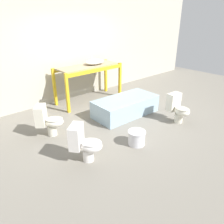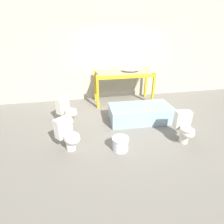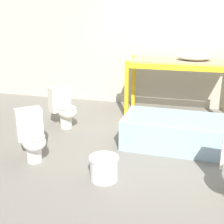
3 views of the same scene
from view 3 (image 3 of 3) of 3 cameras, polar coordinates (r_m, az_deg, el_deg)
ground_plane at (r=4.96m, az=9.90°, el=-5.00°), size 12.00×12.00×0.00m
warehouse_wall_rear at (r=6.37m, az=12.18°, el=15.02°), size 10.80×0.08×3.20m
shelving_rack at (r=5.86m, az=12.44°, el=7.67°), size 1.92×0.75×1.06m
sink_basin at (r=5.81m, az=14.86°, el=9.81°), size 0.59×0.40×0.23m
bathtub_main at (r=4.67m, az=12.49°, el=-3.31°), size 1.69×0.85×0.45m
toilet_near at (r=5.34m, az=-8.82°, el=0.87°), size 0.63×0.60×0.68m
toilet_extra at (r=4.28m, az=-14.44°, el=-4.14°), size 0.60×0.63×0.68m
bucket_white at (r=3.77m, az=-1.46°, el=-10.13°), size 0.35×0.35×0.29m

